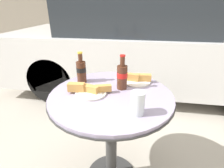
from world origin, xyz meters
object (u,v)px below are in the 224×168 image
object	(u,v)px
parked_car	(144,48)
bistro_table	(111,115)
cola_bottle_right	(122,76)
lunch_plate_far	(137,80)
drinking_glass	(138,104)
lunch_plate_near	(89,90)
cola_bottle_left	(81,70)

from	to	relation	value
parked_car	bistro_table	bearing A→B (deg)	-97.03
bistro_table	cola_bottle_right	size ratio (longest dim) A/B	3.44
parked_car	lunch_plate_far	bearing A→B (deg)	-92.32
drinking_glass	parked_car	distance (m)	2.05
lunch_plate_near	drinking_glass	bearing A→B (deg)	-30.14
bistro_table	drinking_glass	world-z (taller)	drinking_glass
cola_bottle_right	lunch_plate_far	world-z (taller)	cola_bottle_right
parked_car	drinking_glass	bearing A→B (deg)	-91.51
cola_bottle_right	lunch_plate_near	bearing A→B (deg)	-151.18
lunch_plate_near	parked_car	distance (m)	1.90
bistro_table	lunch_plate_near	size ratio (longest dim) A/B	2.86
bistro_table	parked_car	distance (m)	1.86
lunch_plate_far	parked_car	size ratio (longest dim) A/B	0.05
cola_bottle_left	lunch_plate_near	distance (m)	0.22
cola_bottle_right	parked_car	size ratio (longest dim) A/B	0.06
parked_car	cola_bottle_right	bearing A→B (deg)	-95.42
lunch_plate_far	parked_car	world-z (taller)	parked_car
bistro_table	lunch_plate_far	bearing A→B (deg)	52.28
drinking_glass	lunch_plate_far	xyz separation A→B (m)	(-0.01, 0.41, -0.04)
cola_bottle_right	lunch_plate_near	xyz separation A→B (m)	(-0.20, -0.11, -0.07)
bistro_table	lunch_plate_near	bearing A→B (deg)	-171.38
lunch_plate_far	parked_car	distance (m)	1.64
lunch_plate_far	cola_bottle_right	bearing A→B (deg)	-130.00
cola_bottle_right	drinking_glass	bearing A→B (deg)	-68.80
lunch_plate_far	drinking_glass	bearing A→B (deg)	-88.26
bistro_table	lunch_plate_near	world-z (taller)	lunch_plate_near
cola_bottle_left	bistro_table	bearing A→B (deg)	-32.39
lunch_plate_near	cola_bottle_right	bearing A→B (deg)	28.82
drinking_glass	parked_car	bearing A→B (deg)	88.49
cola_bottle_right	drinking_glass	size ratio (longest dim) A/B	1.84
bistro_table	cola_bottle_right	distance (m)	0.28
bistro_table	lunch_plate_far	world-z (taller)	lunch_plate_far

